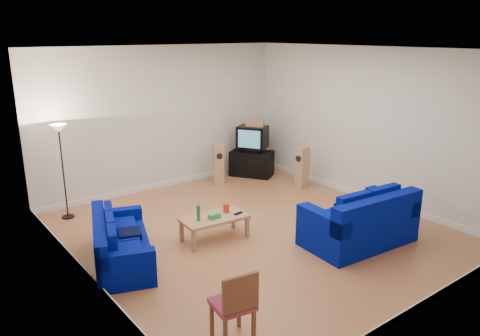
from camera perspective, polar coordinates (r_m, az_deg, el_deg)
room at (r=8.04m, az=1.74°, el=2.40°), size 6.01×6.51×3.21m
sofa_three_seat at (r=7.59m, az=-14.58°, el=-9.22°), size 1.40×2.05×0.73m
sofa_loveseat at (r=8.18m, az=14.54°, el=-6.69°), size 1.95×1.19×0.93m
coffee_table at (r=8.10m, az=-3.13°, el=-6.31°), size 1.19×0.67×0.42m
bottle at (r=7.90m, az=-5.09°, el=-5.50°), size 0.08×0.08×0.27m
tissue_box at (r=8.01m, az=-3.14°, el=-5.87°), size 0.21×0.12×0.08m
red_canister at (r=8.25m, az=-1.69°, el=-4.89°), size 0.15×0.15×0.15m
remote at (r=8.19m, az=-0.21°, el=-5.54°), size 0.18×0.09×0.02m
tv_stand at (r=11.67m, az=1.43°, el=0.57°), size 1.03×1.16×0.62m
av_receiver at (r=11.54m, az=1.59°, el=2.22°), size 0.50×0.50×0.09m
television at (r=11.51m, az=1.53°, el=3.80°), size 0.80×0.86×0.54m
centre_speaker at (r=11.43m, az=1.85°, el=5.47°), size 0.39×0.46×0.15m
speaker_left at (r=11.00m, az=-2.67°, el=0.50°), size 0.31×0.35×0.96m
speaker_right at (r=10.81m, az=7.56°, el=0.11°), size 0.32×0.26×0.97m
floor_lamp at (r=9.30m, az=-21.11°, el=3.05°), size 0.31×0.31×1.84m
dining_chair at (r=5.51m, az=-0.60°, el=-16.15°), size 0.51×0.51×0.93m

